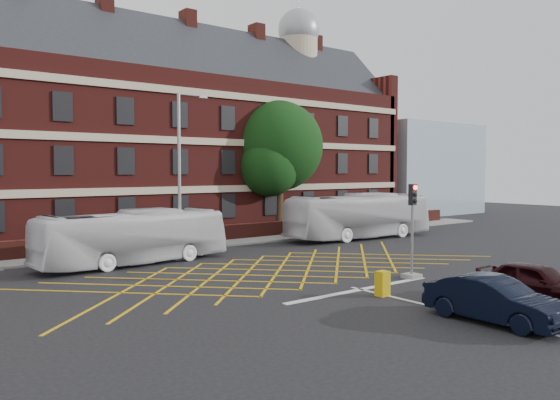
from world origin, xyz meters
TOP-DOWN VIEW (x-y plane):
  - ground at (0.00, 0.00)m, footprint 120.00×120.00m
  - victorian_building at (0.25, 22.00)m, footprint 51.00×12.17m
  - boundary_wall at (0.00, 13.00)m, footprint 56.00×0.50m
  - far_pavement at (0.00, 12.00)m, footprint 60.00×3.00m
  - glass_block at (34.00, 21.00)m, footprint 14.00×10.00m
  - box_junction_hatching at (0.00, 2.00)m, footprint 8.22×8.22m
  - stop_line at (0.00, -3.50)m, footprint 8.00×0.30m
  - centre_line at (0.00, -10.00)m, footprint 0.15×14.00m
  - bus_left at (-4.88, 7.99)m, footprint 10.32×3.15m
  - bus_right at (12.17, 8.26)m, footprint 11.80×3.61m
  - car_navy at (-0.17, -9.50)m, footprint 1.59×4.49m
  - car_maroon at (3.60, -8.97)m, footprint 1.98×4.46m
  - deciduous_tree at (10.94, 16.23)m, footprint 7.59×7.35m
  - traffic_light_near at (3.56, -3.26)m, footprint 0.70×0.70m
  - street_lamp at (-2.12, 8.06)m, footprint 2.25×1.00m
  - utility_cabinet at (-0.15, -4.79)m, footprint 0.47×0.42m

SIDE VIEW (x-z plane):
  - ground at x=0.00m, z-range 0.00..0.00m
  - box_junction_hatching at x=0.00m, z-range 0.00..0.02m
  - stop_line at x=0.00m, z-range 0.00..0.02m
  - centre_line at x=0.00m, z-range 0.00..0.02m
  - far_pavement at x=0.00m, z-range 0.00..0.12m
  - utility_cabinet at x=-0.15m, z-range 0.00..0.98m
  - boundary_wall at x=0.00m, z-range 0.00..1.10m
  - car_navy at x=-0.17m, z-range 0.00..1.48m
  - car_maroon at x=3.60m, z-range 0.00..1.49m
  - bus_left at x=-4.88m, z-range 0.00..2.83m
  - bus_right at x=12.17m, z-range 0.00..3.24m
  - traffic_light_near at x=3.56m, z-range -0.37..3.90m
  - street_lamp at x=-2.12m, z-range -1.41..7.70m
  - glass_block at x=34.00m, z-range 0.00..10.00m
  - deciduous_tree at x=10.94m, z-range 1.08..11.62m
  - victorian_building at x=0.25m, z-range -2.36..18.04m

